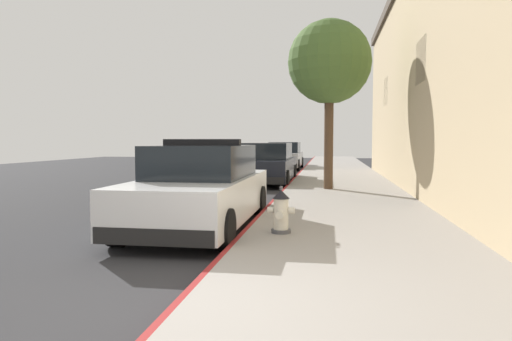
{
  "coord_description": "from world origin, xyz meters",
  "views": [
    {
      "loc": [
        1.34,
        -3.85,
        1.65
      ],
      "look_at": [
        -0.24,
        5.97,
        1.0
      ],
      "focal_mm": 32.09,
      "sensor_mm": 36.0,
      "label": 1
    }
  ],
  "objects_px": {
    "street_tree": "(329,63)",
    "parked_car_dark_far": "(285,156)",
    "police_cruiser": "(201,188)",
    "fire_hydrant": "(281,211)",
    "parked_car_silver_ahead": "(268,164)"
  },
  "relations": [
    {
      "from": "fire_hydrant",
      "to": "street_tree",
      "type": "distance_m",
      "value": 7.89
    },
    {
      "from": "street_tree",
      "to": "fire_hydrant",
      "type": "bearing_deg",
      "value": -95.98
    },
    {
      "from": "parked_car_silver_ahead",
      "to": "street_tree",
      "type": "bearing_deg",
      "value": -52.9
    },
    {
      "from": "parked_car_dark_far",
      "to": "fire_hydrant",
      "type": "height_order",
      "value": "parked_car_dark_far"
    },
    {
      "from": "police_cruiser",
      "to": "parked_car_silver_ahead",
      "type": "xyz_separation_m",
      "value": [
        0.05,
        9.04,
        -0.0
      ]
    },
    {
      "from": "police_cruiser",
      "to": "street_tree",
      "type": "bearing_deg",
      "value": 68.41
    },
    {
      "from": "parked_car_silver_ahead",
      "to": "parked_car_dark_far",
      "type": "relative_size",
      "value": 1.0
    },
    {
      "from": "street_tree",
      "to": "parked_car_dark_far",
      "type": "bearing_deg",
      "value": 101.78
    },
    {
      "from": "parked_car_dark_far",
      "to": "police_cruiser",
      "type": "bearing_deg",
      "value": -89.46
    },
    {
      "from": "police_cruiser",
      "to": "fire_hydrant",
      "type": "height_order",
      "value": "police_cruiser"
    },
    {
      "from": "parked_car_silver_ahead",
      "to": "fire_hydrant",
      "type": "distance_m",
      "value": 10.22
    },
    {
      "from": "parked_car_silver_ahead",
      "to": "street_tree",
      "type": "xyz_separation_m",
      "value": [
        2.32,
        -3.06,
        3.29
      ]
    },
    {
      "from": "police_cruiser",
      "to": "fire_hydrant",
      "type": "distance_m",
      "value": 1.95
    },
    {
      "from": "police_cruiser",
      "to": "parked_car_silver_ahead",
      "type": "distance_m",
      "value": 9.04
    },
    {
      "from": "parked_car_dark_far",
      "to": "street_tree",
      "type": "bearing_deg",
      "value": -78.22
    }
  ]
}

